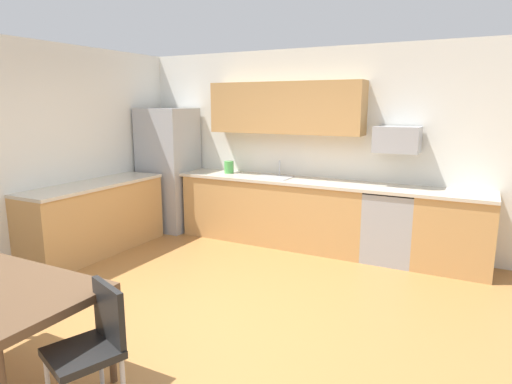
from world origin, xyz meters
name	(u,v)px	position (x,y,z in m)	size (l,w,h in m)	color
ground_plane	(207,314)	(0.00, 0.00, 0.00)	(12.00, 12.00, 0.00)	#9E6B38
wall_back	(310,147)	(0.00, 2.65, 1.35)	(5.80, 0.10, 2.70)	silver
wall_left	(14,157)	(-2.65, 0.00, 1.35)	(0.10, 5.80, 2.70)	silver
cabinet_run_back	(273,211)	(-0.41, 2.30, 0.45)	(2.68, 0.60, 0.90)	tan
cabinet_run_back_right	(454,234)	(1.96, 2.30, 0.45)	(0.87, 0.60, 0.90)	tan
cabinet_run_left	(95,220)	(-2.30, 0.80, 0.45)	(0.60, 2.00, 0.90)	tan
countertop_back	(300,181)	(0.00, 2.30, 0.92)	(4.80, 0.64, 0.04)	beige
countertop_left	(93,185)	(-2.30, 0.80, 0.92)	(0.64, 2.00, 0.04)	beige
upper_cabinets_back	(285,108)	(-0.30, 2.43, 1.90)	(2.20, 0.34, 0.70)	tan
refrigerator	(169,169)	(-2.18, 2.22, 0.94)	(0.76, 0.70, 1.89)	#9EA0A5
oven_range	(390,225)	(1.23, 2.30, 0.46)	(0.60, 0.60, 0.91)	#999BA0
microwave	(397,140)	(1.23, 2.40, 1.52)	(0.54, 0.36, 0.32)	#9EA0A5
sink_basin	(274,182)	(-0.39, 2.30, 0.88)	(0.48, 0.40, 0.14)	#A5A8AD
sink_faucet	(280,169)	(-0.39, 2.48, 1.04)	(0.02, 0.02, 0.24)	#B2B5BA
chair_near_table	(93,341)	(0.14, -1.46, 0.50)	(0.51, 0.51, 0.85)	black
kettle	(229,168)	(-1.16, 2.35, 1.02)	(0.14, 0.14, 0.20)	#4CA54C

